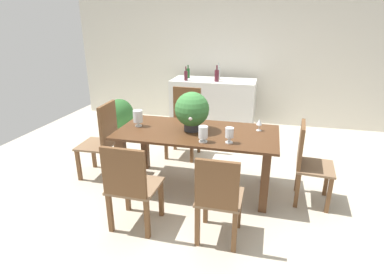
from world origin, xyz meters
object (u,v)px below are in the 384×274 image
chair_foot_end (307,159)px  crystal_vase_right (138,117)px  wine_bottle_amber (217,75)px  wine_bottle_clear (186,75)px  flower_centerpiece (192,110)px  dining_table (197,142)px  wine_glass (259,122)px  crystal_vase_left (203,133)px  crystal_vase_center_near (229,134)px  chair_near_right (218,196)px  chair_far_left (185,119)px  chair_head_end (103,137)px  wine_bottle_dark (218,73)px  kitchen_counter (213,105)px  potted_plant_floor (120,115)px  wine_bottle_tall (188,73)px  chair_near_left (130,184)px

chair_foot_end → crystal_vase_right: size_ratio=4.57×
wine_bottle_amber → wine_bottle_clear: size_ratio=1.15×
flower_centerpiece → wine_bottle_amber: bearing=92.0°
chair_foot_end → wine_bottle_amber: size_ratio=3.20×
dining_table → wine_glass: wine_glass is taller
crystal_vase_left → crystal_vase_center_near: bearing=7.8°
chair_near_right → chair_far_left: size_ratio=0.87×
chair_head_end → wine_glass: (1.97, 0.20, 0.30)m
chair_head_end → flower_centerpiece: (1.20, 0.01, 0.45)m
crystal_vase_left → crystal_vase_right: crystal_vase_right is taller
crystal_vase_center_near → wine_bottle_dark: (-0.57, 2.65, 0.21)m
kitchen_counter → wine_bottle_amber: wine_bottle_amber is taller
crystal_vase_center_near → wine_bottle_amber: wine_bottle_amber is taller
crystal_vase_center_near → potted_plant_floor: bearing=140.5°
crystal_vase_center_near → kitchen_counter: 2.69m
flower_centerpiece → dining_table: bearing=-15.1°
wine_bottle_tall → chair_foot_end: bearing=-49.8°
wine_glass → crystal_vase_center_near: bearing=-121.2°
dining_table → wine_bottle_dark: 2.42m
crystal_vase_right → chair_far_left: bearing=71.6°
dining_table → wine_bottle_dark: (-0.15, 2.37, 0.45)m
crystal_vase_center_near → crystal_vase_left: bearing=-172.2°
wine_bottle_dark → potted_plant_floor: wine_bottle_dark is taller
chair_head_end → flower_centerpiece: bearing=88.4°
chair_foot_end → crystal_vase_right: bearing=94.6°
chair_near_right → crystal_vase_left: (-0.29, 0.66, 0.35)m
wine_bottle_amber → flower_centerpiece: bearing=-88.0°
chair_near_right → chair_near_left: (-0.86, -0.01, 0.02)m
dining_table → wine_glass: 0.78m
chair_head_end → chair_foot_end: size_ratio=1.09×
dining_table → wine_bottle_clear: wine_bottle_clear is taller
chair_near_left → flower_centerpiece: bearing=-108.9°
chair_head_end → crystal_vase_right: size_ratio=4.96×
chair_foot_end → chair_near_left: chair_foot_end is taller
crystal_vase_center_near → wine_glass: crystal_vase_center_near is taller
wine_bottle_tall → chair_head_end: bearing=-102.5°
kitchen_counter → potted_plant_floor: 1.76m
wine_glass → potted_plant_floor: (-2.52, 1.35, -0.49)m
chair_near_right → flower_centerpiece: size_ratio=1.94×
chair_foot_end → wine_bottle_clear: size_ratio=3.69×
wine_bottle_amber → crystal_vase_center_near: bearing=-77.0°
chair_head_end → wine_bottle_amber: 2.48m
wine_bottle_tall → crystal_vase_right: bearing=-90.4°
potted_plant_floor → chair_near_right: bearing=-48.6°
chair_near_right → chair_head_end: size_ratio=0.89×
wine_glass → wine_bottle_clear: 2.39m
chair_near_right → wine_glass: chair_near_right is taller
chair_far_left → wine_bottle_tall: size_ratio=4.28×
chair_head_end → crystal_vase_left: bearing=74.8°
wine_bottle_amber → wine_bottle_clear: bearing=-175.9°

